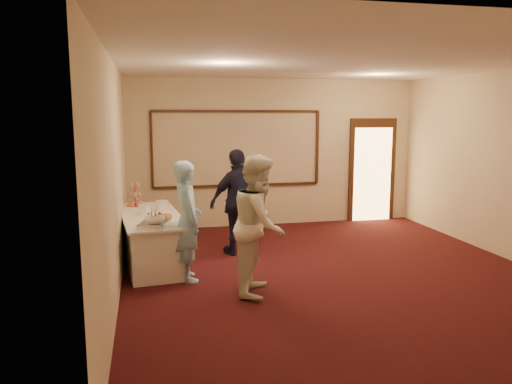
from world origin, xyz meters
TOP-DOWN VIEW (x-y plane):
  - floor at (0.00, 0.00)m, footprint 7.00×7.00m
  - room_walls at (0.00, 0.00)m, footprint 6.04×7.04m
  - wall_molding at (-0.80, 3.47)m, footprint 3.45×0.04m
  - doorway at (2.15, 3.45)m, footprint 1.05×0.07m
  - buffet_table at (-2.57, 1.24)m, footprint 1.09×2.31m
  - pavlova_tray at (-2.53, 0.40)m, footprint 0.48×0.56m
  - cupcake_stand at (-2.81, 2.05)m, footprint 0.29×0.29m
  - plate_stack_a at (-2.66, 1.31)m, footprint 0.18×0.18m
  - plate_stack_b at (-2.39, 1.54)m, footprint 0.19×0.19m
  - tart at (-2.39, 0.89)m, footprint 0.30×0.30m
  - man at (-2.08, 0.35)m, footprint 0.50×0.67m
  - woman at (-1.21, -0.34)m, footprint 0.94×1.06m
  - guest at (-1.15, 1.49)m, footprint 1.10×0.72m
  - camera_flash at (-0.90, 1.29)m, footprint 0.08×0.05m

SIDE VIEW (x-z plane):
  - floor at x=0.00m, z-range 0.00..0.00m
  - buffet_table at x=-2.57m, z-range 0.00..0.77m
  - tart at x=-2.39m, z-range 0.77..0.83m
  - man at x=-2.08m, z-range 0.00..1.68m
  - plate_stack_a at x=-2.66m, z-range 0.77..0.92m
  - pavlova_tray at x=-2.53m, z-range 0.76..0.94m
  - plate_stack_b at x=-2.39m, z-range 0.77..0.93m
  - guest at x=-1.15m, z-range 0.00..1.74m
  - woman at x=-1.21m, z-range 0.00..1.80m
  - cupcake_stand at x=-2.81m, z-range 0.71..1.14m
  - doorway at x=2.15m, z-range -0.02..2.18m
  - camera_flash at x=-0.90m, z-range 1.27..1.32m
  - wall_molding at x=-0.80m, z-range 0.83..2.38m
  - room_walls at x=0.00m, z-range 0.52..3.54m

